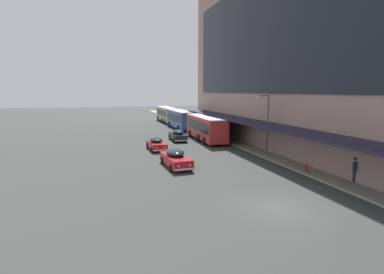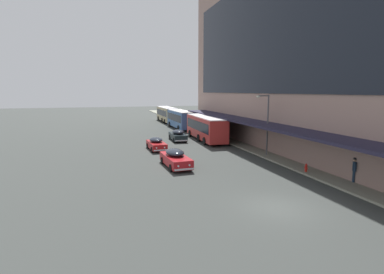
{
  "view_description": "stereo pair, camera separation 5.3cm",
  "coord_description": "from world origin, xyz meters",
  "px_view_note": "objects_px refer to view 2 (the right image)",
  "views": [
    {
      "loc": [
        -9.79,
        -14.74,
        6.86
      ],
      "look_at": [
        0.3,
        18.53,
        1.5
      ],
      "focal_mm": 28.0,
      "sensor_mm": 36.0,
      "label": 1
    },
    {
      "loc": [
        -9.74,
        -14.76,
        6.86
      ],
      "look_at": [
        0.3,
        18.53,
        1.5
      ],
      "focal_mm": 28.0,
      "sensor_mm": 36.0,
      "label": 2
    }
  ],
  "objects_px": {
    "transit_bus_kerbside_front": "(206,127)",
    "sedan_oncoming_front": "(178,135)",
    "transit_bus_kerbside_rear": "(167,113)",
    "pedestrian_at_kerb": "(354,169)",
    "transit_bus_kerbside_far": "(181,118)",
    "fire_hydrant": "(306,168)",
    "sedan_far_back": "(156,144)",
    "street_lamp": "(266,120)",
    "sedan_oncoming_rear": "(175,158)"
  },
  "relations": [
    {
      "from": "sedan_far_back",
      "to": "transit_bus_kerbside_far",
      "type": "bearing_deg",
      "value": 67.14
    },
    {
      "from": "transit_bus_kerbside_far",
      "to": "fire_hydrant",
      "type": "bearing_deg",
      "value": -85.8
    },
    {
      "from": "transit_bus_kerbside_far",
      "to": "sedan_oncoming_front",
      "type": "xyz_separation_m",
      "value": [
        -3.84,
        -12.98,
        -1.13
      ]
    },
    {
      "from": "transit_bus_kerbside_front",
      "to": "sedan_far_back",
      "type": "relative_size",
      "value": 2.57
    },
    {
      "from": "transit_bus_kerbside_far",
      "to": "sedan_oncoming_front",
      "type": "relative_size",
      "value": 2.14
    },
    {
      "from": "pedestrian_at_kerb",
      "to": "transit_bus_kerbside_rear",
      "type": "bearing_deg",
      "value": 94.55
    },
    {
      "from": "transit_bus_kerbside_front",
      "to": "sedan_oncoming_front",
      "type": "xyz_separation_m",
      "value": [
        -3.81,
        0.81,
        -1.15
      ]
    },
    {
      "from": "sedan_oncoming_front",
      "to": "sedan_oncoming_rear",
      "type": "xyz_separation_m",
      "value": [
        -3.74,
        -14.01,
        0.02
      ]
    },
    {
      "from": "transit_bus_kerbside_front",
      "to": "fire_hydrant",
      "type": "relative_size",
      "value": 16.35
    },
    {
      "from": "transit_bus_kerbside_far",
      "to": "sedan_far_back",
      "type": "xyz_separation_m",
      "value": [
        -7.86,
        -18.64,
        -1.17
      ]
    },
    {
      "from": "transit_bus_kerbside_far",
      "to": "sedan_far_back",
      "type": "distance_m",
      "value": 20.26
    },
    {
      "from": "transit_bus_kerbside_far",
      "to": "sedan_oncoming_front",
      "type": "height_order",
      "value": "transit_bus_kerbside_far"
    },
    {
      "from": "transit_bus_kerbside_far",
      "to": "transit_bus_kerbside_front",
      "type": "bearing_deg",
      "value": -90.1
    },
    {
      "from": "transit_bus_kerbside_rear",
      "to": "sedan_oncoming_rear",
      "type": "xyz_separation_m",
      "value": [
        -7.63,
        -39.59,
        -1.1
      ]
    },
    {
      "from": "sedan_far_back",
      "to": "street_lamp",
      "type": "height_order",
      "value": "street_lamp"
    },
    {
      "from": "transit_bus_kerbside_front",
      "to": "fire_hydrant",
      "type": "bearing_deg",
      "value": -82.63
    },
    {
      "from": "sedan_far_back",
      "to": "fire_hydrant",
      "type": "height_order",
      "value": "sedan_far_back"
    },
    {
      "from": "sedan_oncoming_front",
      "to": "street_lamp",
      "type": "distance_m",
      "value": 14.35
    },
    {
      "from": "transit_bus_kerbside_rear",
      "to": "transit_bus_kerbside_front",
      "type": "bearing_deg",
      "value": -90.17
    },
    {
      "from": "transit_bus_kerbside_rear",
      "to": "fire_hydrant",
      "type": "bearing_deg",
      "value": -87.04
    },
    {
      "from": "transit_bus_kerbside_front",
      "to": "sedan_oncoming_rear",
      "type": "height_order",
      "value": "transit_bus_kerbside_front"
    },
    {
      "from": "pedestrian_at_kerb",
      "to": "transit_bus_kerbside_far",
      "type": "bearing_deg",
      "value": 96.23
    },
    {
      "from": "transit_bus_kerbside_front",
      "to": "pedestrian_at_kerb",
      "type": "distance_m",
      "value": 22.41
    },
    {
      "from": "transit_bus_kerbside_rear",
      "to": "pedestrian_at_kerb",
      "type": "relative_size",
      "value": 6.2
    },
    {
      "from": "transit_bus_kerbside_far",
      "to": "sedan_oncoming_rear",
      "type": "distance_m",
      "value": 28.06
    },
    {
      "from": "sedan_far_back",
      "to": "sedan_oncoming_front",
      "type": "bearing_deg",
      "value": 54.62
    },
    {
      "from": "transit_bus_kerbside_far",
      "to": "street_lamp",
      "type": "relative_size",
      "value": 1.63
    },
    {
      "from": "transit_bus_kerbside_front",
      "to": "sedan_oncoming_rear",
      "type": "xyz_separation_m",
      "value": [
        -7.55,
        -13.21,
        -1.14
      ]
    },
    {
      "from": "transit_bus_kerbside_rear",
      "to": "sedan_oncoming_rear",
      "type": "relative_size",
      "value": 2.26
    },
    {
      "from": "sedan_oncoming_front",
      "to": "fire_hydrant",
      "type": "xyz_separation_m",
      "value": [
        6.22,
        -19.42,
        -0.28
      ]
    },
    {
      "from": "transit_bus_kerbside_far",
      "to": "sedan_oncoming_rear",
      "type": "height_order",
      "value": "transit_bus_kerbside_far"
    },
    {
      "from": "transit_bus_kerbside_front",
      "to": "sedan_oncoming_front",
      "type": "distance_m",
      "value": 4.06
    },
    {
      "from": "sedan_far_back",
      "to": "sedan_oncoming_rear",
      "type": "bearing_deg",
      "value": -88.05
    },
    {
      "from": "transit_bus_kerbside_front",
      "to": "fire_hydrant",
      "type": "xyz_separation_m",
      "value": [
        2.41,
        -18.61,
        -1.43
      ]
    },
    {
      "from": "sedan_oncoming_front",
      "to": "transit_bus_kerbside_far",
      "type": "bearing_deg",
      "value": 73.53
    },
    {
      "from": "transit_bus_kerbside_front",
      "to": "transit_bus_kerbside_far",
      "type": "height_order",
      "value": "transit_bus_kerbside_front"
    },
    {
      "from": "transit_bus_kerbside_rear",
      "to": "sedan_far_back",
      "type": "height_order",
      "value": "transit_bus_kerbside_rear"
    },
    {
      "from": "transit_bus_kerbside_rear",
      "to": "fire_hydrant",
      "type": "distance_m",
      "value": 45.07
    },
    {
      "from": "sedan_oncoming_front",
      "to": "pedestrian_at_kerb",
      "type": "relative_size",
      "value": 2.59
    },
    {
      "from": "transit_bus_kerbside_far",
      "to": "pedestrian_at_kerb",
      "type": "distance_m",
      "value": 36.06
    },
    {
      "from": "transit_bus_kerbside_front",
      "to": "transit_bus_kerbside_rear",
      "type": "distance_m",
      "value": 26.38
    },
    {
      "from": "transit_bus_kerbside_rear",
      "to": "sedan_oncoming_front",
      "type": "relative_size",
      "value": 2.39
    },
    {
      "from": "transit_bus_kerbside_rear",
      "to": "transit_bus_kerbside_far",
      "type": "distance_m",
      "value": 12.6
    },
    {
      "from": "sedan_oncoming_front",
      "to": "fire_hydrant",
      "type": "height_order",
      "value": "sedan_oncoming_front"
    },
    {
      "from": "sedan_oncoming_rear",
      "to": "sedan_far_back",
      "type": "xyz_separation_m",
      "value": [
        -0.28,
        8.35,
        -0.06
      ]
    },
    {
      "from": "street_lamp",
      "to": "transit_bus_kerbside_front",
      "type": "bearing_deg",
      "value": 102.57
    },
    {
      "from": "street_lamp",
      "to": "transit_bus_kerbside_far",
      "type": "bearing_deg",
      "value": 95.78
    },
    {
      "from": "transit_bus_kerbside_rear",
      "to": "fire_hydrant",
      "type": "height_order",
      "value": "transit_bus_kerbside_rear"
    },
    {
      "from": "transit_bus_kerbside_far",
      "to": "pedestrian_at_kerb",
      "type": "bearing_deg",
      "value": -83.77
    },
    {
      "from": "pedestrian_at_kerb",
      "to": "transit_bus_kerbside_front",
      "type": "bearing_deg",
      "value": 100.12
    }
  ]
}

